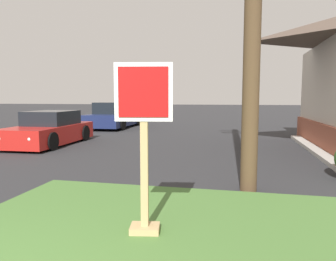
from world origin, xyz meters
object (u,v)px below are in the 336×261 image
object	(u,v)px
stop_sign	(144,154)
parked_sedan_red	(50,130)
manhole_cover	(50,216)
pickup_truck_navy	(115,117)

from	to	relation	value
stop_sign	parked_sedan_red	distance (m)	9.03
manhole_cover	parked_sedan_red	distance (m)	7.78
parked_sedan_red	pickup_truck_navy	xyz separation A→B (m)	(-0.16, 6.88, 0.08)
parked_sedan_red	manhole_cover	bearing A→B (deg)	-57.40
parked_sedan_red	stop_sign	bearing A→B (deg)	-50.35
stop_sign	pickup_truck_navy	xyz separation A→B (m)	(-5.91, 13.82, -0.45)
manhole_cover	pickup_truck_navy	xyz separation A→B (m)	(-4.34, 13.41, 0.61)
stop_sign	parked_sedan_red	size ratio (longest dim) A/B	0.50
manhole_cover	parked_sedan_red	xyz separation A→B (m)	(-4.18, 6.54, 0.53)
manhole_cover	pickup_truck_navy	bearing A→B (deg)	107.91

